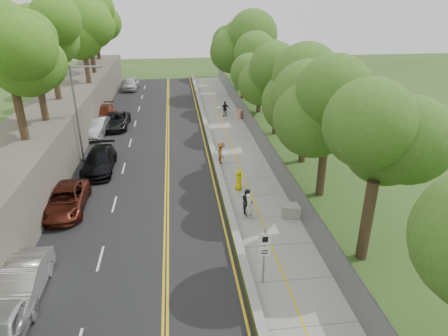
% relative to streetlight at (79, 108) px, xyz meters
% --- Properties ---
extents(ground, '(140.00, 140.00, 0.00)m').
position_rel_streetlight_xyz_m(ground, '(10.46, -14.00, -4.64)').
color(ground, '#33511E').
rests_on(ground, ground).
extents(road, '(11.20, 66.00, 0.04)m').
position_rel_streetlight_xyz_m(road, '(5.06, 1.00, -4.62)').
color(road, black).
rests_on(road, ground).
extents(sidewalk, '(4.20, 66.00, 0.05)m').
position_rel_streetlight_xyz_m(sidewalk, '(13.01, 1.00, -4.61)').
color(sidewalk, gray).
rests_on(sidewalk, ground).
extents(jersey_barrier, '(0.42, 66.00, 0.60)m').
position_rel_streetlight_xyz_m(jersey_barrier, '(10.71, 1.00, -4.34)').
color(jersey_barrier, '#A7C412').
rests_on(jersey_barrier, ground).
extents(rock_embankment, '(5.00, 66.00, 4.00)m').
position_rel_streetlight_xyz_m(rock_embankment, '(-3.04, 1.00, -2.64)').
color(rock_embankment, '#595147').
rests_on(rock_embankment, ground).
extents(chainlink_fence, '(0.04, 66.00, 2.00)m').
position_rel_streetlight_xyz_m(chainlink_fence, '(15.11, 1.00, -3.64)').
color(chainlink_fence, slate).
rests_on(chainlink_fence, ground).
extents(trees_embankment, '(6.40, 66.00, 13.00)m').
position_rel_streetlight_xyz_m(trees_embankment, '(-2.54, 1.00, 5.86)').
color(trees_embankment, '#4B881F').
rests_on(trees_embankment, rock_embankment).
extents(trees_fenceside, '(7.00, 66.00, 14.00)m').
position_rel_streetlight_xyz_m(trees_fenceside, '(17.46, 1.00, 2.36)').
color(trees_fenceside, '#467724').
rests_on(trees_fenceside, ground).
extents(streetlight, '(2.52, 0.22, 8.00)m').
position_rel_streetlight_xyz_m(streetlight, '(0.00, 0.00, 0.00)').
color(streetlight, gray).
rests_on(streetlight, ground).
extents(signpost, '(0.62, 0.09, 3.10)m').
position_rel_streetlight_xyz_m(signpost, '(11.51, -17.02, -2.68)').
color(signpost, gray).
rests_on(signpost, sidewalk).
extents(construction_barrel, '(0.59, 0.59, 0.97)m').
position_rel_streetlight_xyz_m(construction_barrel, '(14.76, 10.46, -4.11)').
color(construction_barrel, red).
rests_on(construction_barrel, sidewalk).
extents(concrete_block, '(1.36, 1.13, 0.79)m').
position_rel_streetlight_xyz_m(concrete_block, '(14.63, -11.00, -4.19)').
color(concrete_block, gray).
rests_on(concrete_block, sidewalk).
extents(car_0, '(1.77, 4.28, 1.45)m').
position_rel_streetlight_xyz_m(car_0, '(0.36, -19.33, -3.87)').
color(car_0, silver).
rests_on(car_0, road).
extents(car_1, '(1.73, 4.91, 1.62)m').
position_rel_streetlight_xyz_m(car_1, '(0.22, -16.61, -3.79)').
color(car_1, silver).
rests_on(car_1, road).
extents(car_2, '(2.65, 5.49, 1.51)m').
position_rel_streetlight_xyz_m(car_2, '(0.31, -8.41, -3.85)').
color(car_2, '#5D2217').
rests_on(car_2, road).
extents(car_3, '(2.29, 5.62, 1.63)m').
position_rel_streetlight_xyz_m(car_3, '(1.46, -2.19, -3.78)').
color(car_3, black).
rests_on(car_3, road).
extents(car_4, '(1.65, 3.94, 1.33)m').
position_rel_streetlight_xyz_m(car_4, '(1.46, -2.64, -3.93)').
color(car_4, tan).
rests_on(car_4, road).
extents(car_5, '(2.20, 5.11, 1.64)m').
position_rel_streetlight_xyz_m(car_5, '(-0.14, 6.59, -3.78)').
color(car_5, silver).
rests_on(car_5, road).
extents(car_6, '(2.58, 5.41, 1.49)m').
position_rel_streetlight_xyz_m(car_6, '(1.46, 8.89, -3.86)').
color(car_6, black).
rests_on(car_6, road).
extents(car_7, '(2.27, 5.23, 1.50)m').
position_rel_streetlight_xyz_m(car_7, '(-0.14, 11.90, -3.85)').
color(car_7, brown).
rests_on(car_7, road).
extents(car_8, '(2.32, 5.04, 1.67)m').
position_rel_streetlight_xyz_m(car_8, '(1.46, 26.67, -3.76)').
color(car_8, silver).
rests_on(car_8, road).
extents(painter_0, '(0.54, 0.78, 1.53)m').
position_rel_streetlight_xyz_m(painter_0, '(11.91, -6.86, -3.83)').
color(painter_0, yellow).
rests_on(painter_0, sidewalk).
extents(painter_1, '(0.49, 0.68, 1.74)m').
position_rel_streetlight_xyz_m(painter_1, '(11.91, -10.93, -3.72)').
color(painter_1, white).
rests_on(painter_1, sidewalk).
extents(painter_2, '(0.83, 0.97, 1.75)m').
position_rel_streetlight_xyz_m(painter_2, '(11.91, -10.34, -3.72)').
color(painter_2, '#222227').
rests_on(painter_2, sidewalk).
extents(painter_3, '(0.87, 1.29, 1.85)m').
position_rel_streetlight_xyz_m(painter_3, '(11.21, -2.00, -3.66)').
color(painter_3, brown).
rests_on(painter_3, sidewalk).
extents(person_far, '(1.11, 0.66, 1.77)m').
position_rel_streetlight_xyz_m(person_far, '(13.27, 11.42, -3.71)').
color(person_far, black).
rests_on(person_far, sidewalk).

